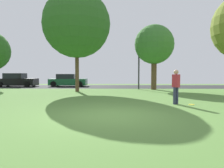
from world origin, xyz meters
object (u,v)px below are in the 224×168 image
oak_tree_center (77,24)px  street_lamp_post (139,66)px  maple_tree_far (154,45)px  person_catcher (176,85)px  parked_car_green (68,81)px  frisbee_disc (192,105)px  parked_car_black (17,81)px

oak_tree_center → street_lamp_post: (5.39, 2.60, -3.27)m
maple_tree_far → person_catcher: bearing=-94.1°
parked_car_green → oak_tree_center: bearing=-70.8°
maple_tree_far → person_catcher: (-0.66, -9.15, -3.22)m
street_lamp_post → person_catcher: bearing=-85.7°
oak_tree_center → parked_car_green: bearing=109.2°
oak_tree_center → person_catcher: 10.29m
street_lamp_post → maple_tree_far: bearing=-14.3°
oak_tree_center → street_lamp_post: bearing=25.7°
frisbee_disc → street_lamp_post: size_ratio=0.06×
person_catcher → parked_car_black: size_ratio=0.39×
maple_tree_far → street_lamp_post: (-1.37, 0.35, -1.90)m
oak_tree_center → frisbee_disc: (6.80, -7.09, -5.51)m
maple_tree_far → oak_tree_center: size_ratio=0.72×
oak_tree_center → parked_car_black: 11.30m
parked_car_black → street_lamp_post: street_lamp_post is taller
parked_car_green → person_catcher: bearing=-58.3°
oak_tree_center → parked_car_black: size_ratio=1.91×
frisbee_disc → parked_car_green: size_ratio=0.06×
parked_car_black → street_lamp_post: (13.49, -3.63, 1.56)m
oak_tree_center → parked_car_green: size_ratio=1.95×
frisbee_disc → street_lamp_post: street_lamp_post is taller
oak_tree_center → person_catcher: (6.10, -6.90, -4.60)m
maple_tree_far → parked_car_green: maple_tree_far is taller
frisbee_disc → maple_tree_far: bearing=90.3°
oak_tree_center → frisbee_disc: 11.26m
oak_tree_center → person_catcher: bearing=-48.5°
street_lamp_post → parked_car_green: bearing=151.6°
person_catcher → parked_car_green: person_catcher is taller
maple_tree_far → parked_car_green: size_ratio=1.41×
frisbee_disc → parked_car_black: size_ratio=0.06×
maple_tree_far → frisbee_disc: (0.04, -9.34, -4.14)m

